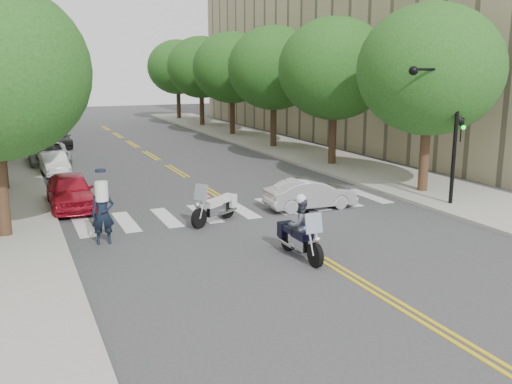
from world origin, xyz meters
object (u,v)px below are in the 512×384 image
officer_standing (103,214)px  convertible (311,194)px  motorcycle_parked (217,207)px  motorcycle_police (300,229)px

officer_standing → convertible: (8.52, 1.40, -0.38)m
officer_standing → motorcycle_parked: bearing=20.4°
motorcycle_parked → convertible: size_ratio=0.59×
motorcycle_parked → convertible: bearing=-119.0°
motorcycle_police → motorcycle_parked: 4.95m
motorcycle_police → officer_standing: size_ratio=1.22×
officer_standing → convertible: officer_standing is taller
motorcycle_parked → officer_standing: officer_standing is taller
motorcycle_parked → officer_standing: size_ratio=1.10×
motorcycle_parked → officer_standing: (-4.33, -1.06, 0.44)m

